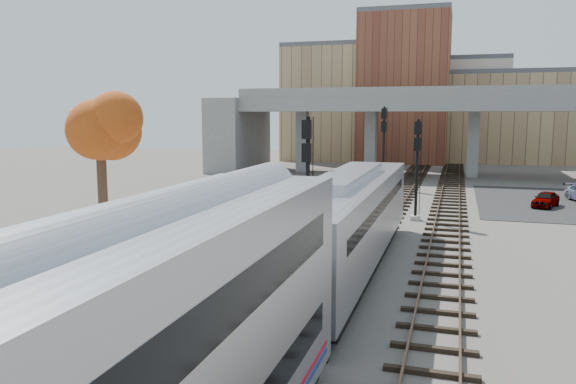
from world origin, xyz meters
The scene contains 13 objects.
ground centered at (0.00, 0.00, 0.00)m, with size 160.00×160.00×0.00m, color #47423D.
platform centered at (-7.25, 0.00, 0.17)m, with size 4.50×60.00×0.35m, color #9E9E99.
yellow_strip centered at (-5.35, 0.00, 0.35)m, with size 0.70×60.00×0.01m, color yellow.
tracks centered at (0.93, 12.50, 0.08)m, with size 10.70×95.00×0.25m.
overpass centered at (4.92, 45.00, 5.81)m, with size 54.00×12.00×9.50m.
buildings_far centered at (1.26, 66.57, 7.88)m, with size 43.00×21.00×20.60m.
parking_lot centered at (14.00, 28.00, 0.02)m, with size 14.00×18.00×0.04m, color black.
locomotive centered at (1.00, 5.09, 2.28)m, with size 3.02×19.05×4.10m.
signal_mast_near centered at (-1.10, 6.16, 3.23)m, with size 0.60×0.64×6.66m.
signal_mast_mid centered at (3.00, 17.70, 3.08)m, with size 0.60×0.64×6.45m.
signal_mast_far centered at (-1.10, 33.43, 3.74)m, with size 0.60×0.64×7.41m.
tree centered at (-9.93, 3.20, 6.11)m, with size 3.60×3.60×8.24m.
car_a centered at (11.72, 25.56, 0.62)m, with size 1.36×3.38×1.15m, color #99999E.
Camera 1 is at (5.42, -18.48, 6.81)m, focal length 35.00 mm.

